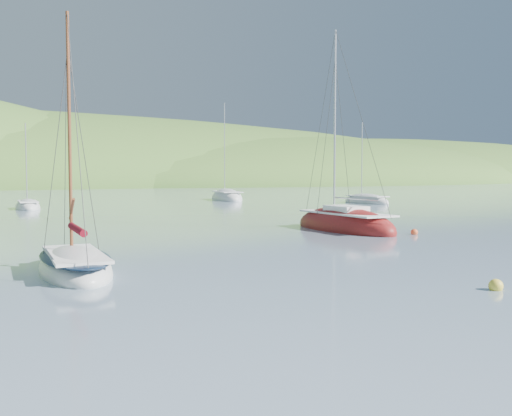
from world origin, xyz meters
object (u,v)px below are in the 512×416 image
sloop_red (344,226)px  daysailer_white (75,267)px  distant_sloop_a (28,207)px  distant_sloop_b (227,198)px  distant_sloop_d (366,202)px

sloop_red → daysailer_white: bearing=-154.5°
daysailer_white → sloop_red: 18.99m
distant_sloop_a → distant_sloop_b: distant_sloop_b is taller
distant_sloop_b → distant_sloop_d: distant_sloop_b is taller
daysailer_white → distant_sloop_d: bearing=42.9°
sloop_red → distant_sloop_d: sloop_red is taller
distant_sloop_a → distant_sloop_d: distant_sloop_d is taller
daysailer_white → sloop_red: bearing=27.4°
daysailer_white → sloop_red: (17.39, 7.62, 0.02)m
distant_sloop_a → distant_sloop_b: bearing=20.2°
distant_sloop_a → distant_sloop_d: (36.10, -7.37, 0.01)m
daysailer_white → distant_sloop_a: daysailer_white is taller
daysailer_white → distant_sloop_d: distant_sloop_d is taller
distant_sloop_b → sloop_red: bearing=-93.0°
sloop_red → distant_sloop_a: 34.80m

